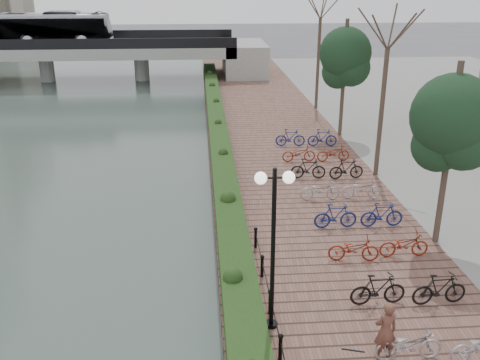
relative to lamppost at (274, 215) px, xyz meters
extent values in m
cube|color=brown|center=(2.64, 13.07, -3.61)|extent=(8.00, 75.00, 0.50)
cube|color=#1C3212|center=(-0.76, 15.57, -3.06)|extent=(1.10, 56.00, 0.60)
cylinder|color=black|center=(0.04, -1.43, -3.01)|extent=(0.10, 0.10, 0.70)
cylinder|color=black|center=(0.04, 0.57, -3.01)|extent=(0.10, 0.10, 0.70)
cylinder|color=black|center=(0.04, 2.57, -3.01)|extent=(0.10, 0.10, 0.70)
cylinder|color=black|center=(0.04, 4.57, -3.01)|extent=(0.10, 0.10, 0.70)
cylinder|color=black|center=(0.00, 0.00, -1.04)|extent=(0.12, 0.12, 4.63)
cylinder|color=black|center=(0.00, 0.00, 1.02)|extent=(0.70, 0.06, 0.06)
sphere|color=white|center=(-0.35, 0.00, 1.02)|extent=(0.32, 0.32, 0.32)
sphere|color=white|center=(0.35, 0.00, 1.02)|extent=(0.32, 0.32, 0.32)
imported|color=brown|center=(2.64, -1.55, -2.53)|extent=(0.64, 0.46, 1.65)
imported|color=#A6A5A9|center=(3.24, -1.78, -2.91)|extent=(0.60, 1.71, 0.90)
imported|color=black|center=(3.24, 0.82, -2.86)|extent=(0.47, 1.66, 1.00)
imported|color=maroon|center=(3.24, 3.42, -2.91)|extent=(0.60, 1.71, 0.90)
imported|color=navy|center=(3.24, 6.02, -2.86)|extent=(0.47, 1.66, 1.00)
imported|color=#A6A5A9|center=(3.24, 8.62, -2.91)|extent=(0.60, 1.71, 0.90)
imported|color=black|center=(3.24, 11.22, -2.86)|extent=(0.47, 1.66, 1.00)
imported|color=maroon|center=(3.24, 13.82, -2.91)|extent=(0.60, 1.72, 0.90)
imported|color=navy|center=(3.24, 16.42, -2.86)|extent=(0.47, 1.66, 1.00)
imported|color=black|center=(5.04, 0.82, -2.86)|extent=(0.47, 1.66, 1.00)
imported|color=maroon|center=(5.04, 3.42, -2.91)|extent=(0.60, 1.71, 0.90)
imported|color=navy|center=(5.04, 6.02, -2.86)|extent=(0.47, 1.66, 1.00)
imported|color=#A6A5A9|center=(5.04, 8.62, -2.91)|extent=(0.60, 1.71, 0.90)
imported|color=black|center=(5.04, 11.22, -2.86)|extent=(0.47, 1.66, 1.00)
imported|color=maroon|center=(5.04, 13.82, -2.91)|extent=(0.60, 1.72, 0.90)
imported|color=navy|center=(5.04, 16.42, -2.86)|extent=(0.47, 1.66, 1.00)
cube|color=gray|center=(-16.36, 40.57, -0.86)|extent=(36.00, 8.00, 1.00)
cube|color=black|center=(-16.36, 36.67, 0.09)|extent=(36.00, 0.15, 0.90)
cube|color=black|center=(-16.36, 44.47, 0.09)|extent=(36.00, 0.15, 0.90)
cylinder|color=gray|center=(-16.36, 40.57, -2.61)|extent=(1.40, 1.40, 2.50)
cylinder|color=gray|center=(-7.36, 40.57, -2.61)|extent=(1.40, 1.40, 2.50)
imported|color=white|center=(-15.39, 40.57, 1.14)|extent=(2.52, 10.77, 3.00)
camera|label=1|loc=(-1.79, -12.26, 5.70)|focal=40.00mm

